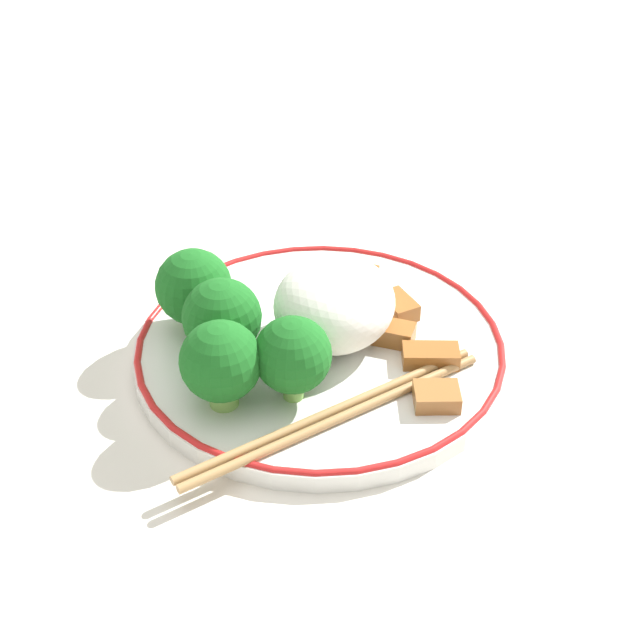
{
  "coord_description": "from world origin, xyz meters",
  "views": [
    {
      "loc": [
        -0.46,
        -0.2,
        0.4
      ],
      "look_at": [
        0.0,
        0.0,
        0.03
      ],
      "focal_mm": 50.0,
      "sensor_mm": 36.0,
      "label": 1
    }
  ],
  "objects_px": {
    "broccoli_back_left": "(194,288)",
    "broccoli_back_center": "(222,318)",
    "broccoli_mid_left": "(293,356)",
    "broccoli_back_right": "(221,362)",
    "plate": "(320,348)",
    "chopsticks": "(335,415)"
  },
  "relations": [
    {
      "from": "plate",
      "to": "broccoli_back_left",
      "type": "bearing_deg",
      "value": 101.27
    },
    {
      "from": "broccoli_back_right",
      "to": "broccoli_mid_left",
      "type": "relative_size",
      "value": 1.03
    },
    {
      "from": "broccoli_back_right",
      "to": "broccoli_mid_left",
      "type": "distance_m",
      "value": 0.05
    },
    {
      "from": "plate",
      "to": "broccoli_back_left",
      "type": "height_order",
      "value": "broccoli_back_left"
    },
    {
      "from": "broccoli_back_left",
      "to": "broccoli_mid_left",
      "type": "xyz_separation_m",
      "value": [
        -0.04,
        -0.1,
        0.0
      ]
    },
    {
      "from": "broccoli_mid_left",
      "to": "broccoli_back_right",
      "type": "bearing_deg",
      "value": 122.66
    },
    {
      "from": "broccoli_back_left",
      "to": "plate",
      "type": "bearing_deg",
      "value": -78.73
    },
    {
      "from": "broccoli_back_left",
      "to": "broccoli_back_center",
      "type": "height_order",
      "value": "broccoli_back_center"
    },
    {
      "from": "broccoli_mid_left",
      "to": "chopsticks",
      "type": "xyz_separation_m",
      "value": [
        -0.01,
        -0.03,
        -0.03
      ]
    },
    {
      "from": "plate",
      "to": "broccoli_back_left",
      "type": "xyz_separation_m",
      "value": [
        -0.02,
        0.09,
        0.04
      ]
    },
    {
      "from": "broccoli_back_center",
      "to": "broccoli_back_left",
      "type": "bearing_deg",
      "value": 54.35
    },
    {
      "from": "plate",
      "to": "broccoli_mid_left",
      "type": "relative_size",
      "value": 4.39
    },
    {
      "from": "broccoli_back_left",
      "to": "broccoli_back_center",
      "type": "relative_size",
      "value": 0.97
    },
    {
      "from": "broccoli_back_center",
      "to": "broccoli_back_right",
      "type": "bearing_deg",
      "value": -152.17
    },
    {
      "from": "broccoli_back_right",
      "to": "chopsticks",
      "type": "relative_size",
      "value": 0.32
    },
    {
      "from": "broccoli_back_center",
      "to": "broccoli_mid_left",
      "type": "distance_m",
      "value": 0.06
    },
    {
      "from": "broccoli_back_right",
      "to": "chopsticks",
      "type": "bearing_deg",
      "value": -77.9
    },
    {
      "from": "plate",
      "to": "broccoli_mid_left",
      "type": "bearing_deg",
      "value": -172.95
    },
    {
      "from": "plate",
      "to": "broccoli_back_left",
      "type": "distance_m",
      "value": 0.1
    },
    {
      "from": "broccoli_back_left",
      "to": "broccoli_back_right",
      "type": "height_order",
      "value": "same"
    },
    {
      "from": "broccoli_back_left",
      "to": "chopsticks",
      "type": "xyz_separation_m",
      "value": [
        -0.05,
        -0.13,
        -0.03
      ]
    },
    {
      "from": "plate",
      "to": "broccoli_back_right",
      "type": "xyz_separation_m",
      "value": [
        -0.08,
        0.03,
        0.04
      ]
    }
  ]
}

